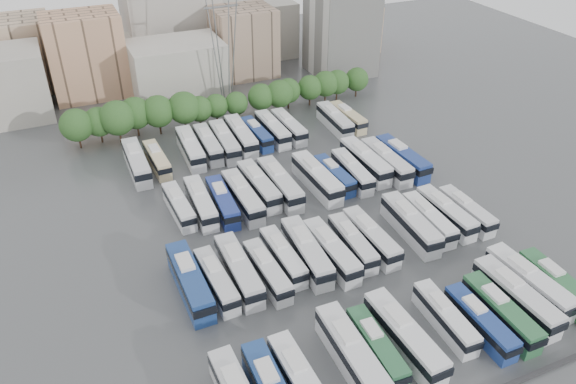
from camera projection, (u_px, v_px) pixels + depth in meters
name	position (u px, v px, depth m)	size (l,w,h in m)	color
ground	(321.00, 232.00, 83.75)	(220.00, 220.00, 0.00)	#424447
tree_line	(213.00, 103.00, 112.62)	(65.47, 8.02, 8.48)	black
city_buildings	(158.00, 46.00, 132.35)	(102.00, 35.00, 20.00)	#9E998E
apartment_tower	(342.00, 19.00, 132.92)	(14.00, 14.00, 26.00)	silver
electricity_pylon	(222.00, 19.00, 112.88)	(9.00, 6.91, 33.83)	slate
bus_r0_s2	(301.00, 382.00, 58.66)	(2.89, 12.15, 3.80)	silver
bus_r0_s4	(352.00, 354.00, 61.51)	(3.21, 13.44, 4.20)	silver
bus_r0_s5	(376.00, 347.00, 62.84)	(2.91, 11.14, 3.47)	#2A633D
bus_r0_s6	(404.00, 336.00, 63.74)	(3.30, 13.32, 4.15)	silver
bus_r0_s8	(445.00, 317.00, 66.70)	(2.84, 11.03, 3.43)	silver
bus_r0_s9	(480.00, 322.00, 66.05)	(2.50, 11.17, 3.50)	navy
bus_r0_s10	(501.00, 312.00, 67.19)	(2.82, 12.06, 3.77)	#2B653B
bus_r0_s11	(516.00, 297.00, 69.22)	(3.21, 13.13, 4.10)	silver
bus_r0_s12	(529.00, 282.00, 71.39)	(3.53, 13.23, 4.11)	silver
bus_r0_s13	(557.00, 285.00, 71.27)	(2.90, 12.05, 3.76)	#2B643A
bus_r1_s0	(190.00, 281.00, 71.53)	(3.05, 13.45, 4.21)	navy
bus_r1_s1	(216.00, 280.00, 72.14)	(2.98, 11.48, 3.57)	silver
bus_r1_s2	(239.00, 270.00, 73.47)	(2.88, 12.91, 4.05)	silver
bus_r1_s3	(267.00, 271.00, 73.65)	(2.89, 11.39, 3.55)	silver
bus_r1_s4	(283.00, 256.00, 76.22)	(2.65, 11.27, 3.52)	silver
bus_r1_s5	(307.00, 252.00, 76.61)	(3.51, 13.22, 4.11)	silver
bus_r1_s6	(331.00, 251.00, 76.90)	(3.08, 12.63, 3.94)	silver
bus_r1_s7	(353.00, 243.00, 78.71)	(2.86, 11.46, 3.57)	silver
bus_r1_s8	(371.00, 237.00, 79.63)	(2.95, 12.22, 3.81)	silver
bus_r1_s10	(411.00, 224.00, 82.13)	(3.48, 13.19, 4.10)	silver
bus_r1_s11	(429.00, 219.00, 83.49)	(2.93, 11.67, 3.64)	white
bus_r1_s12	(446.00, 212.00, 84.82)	(2.90, 12.08, 3.77)	silver
bus_r1_s13	(466.00, 211.00, 85.46)	(2.65, 11.25, 3.52)	silver
bus_r2_s1	(179.00, 206.00, 86.54)	(2.82, 11.15, 3.47)	silver
bus_r2_s2	(201.00, 203.00, 87.02)	(3.13, 12.34, 3.84)	silver
bus_r2_s3	(223.00, 202.00, 87.30)	(3.20, 12.04, 3.74)	navy
bus_r2_s4	(243.00, 196.00, 88.29)	(2.95, 12.93, 4.05)	silver
bus_r2_s5	(259.00, 185.00, 91.07)	(3.19, 12.88, 4.01)	silver
bus_r2_s6	(280.00, 183.00, 91.39)	(2.98, 13.48, 4.22)	silver
bus_r2_s8	(317.00, 178.00, 92.89)	(3.36, 13.68, 4.27)	white
bus_r2_s9	(334.00, 175.00, 94.46)	(2.84, 10.93, 3.40)	navy
bus_r2_s10	(352.00, 171.00, 95.22)	(3.14, 11.99, 3.73)	silver
bus_r2_s11	(365.00, 161.00, 97.67)	(3.11, 13.43, 4.20)	white
bus_r2_s12	(386.00, 161.00, 97.65)	(3.02, 13.22, 4.14)	silver
bus_r2_s13	(402.00, 158.00, 98.70)	(3.49, 13.34, 4.15)	navy
bus_r3_s0	(137.00, 162.00, 97.41)	(2.99, 13.30, 4.17)	silver
bus_r3_s1	(157.00, 159.00, 98.92)	(2.84, 11.13, 3.46)	beige
bus_r3_s3	(190.00, 148.00, 101.90)	(3.34, 12.99, 4.04)	silver
bus_r3_s4	(208.00, 144.00, 103.37)	(3.05, 12.33, 3.84)	silver
bus_r3_s5	(225.00, 141.00, 104.04)	(3.40, 13.06, 4.06)	silver
bus_r3_s6	(241.00, 136.00, 105.92)	(3.32, 13.21, 4.12)	silver
bus_r3_s7	(257.00, 134.00, 107.34)	(2.80, 11.18, 3.48)	navy
bus_r3_s8	(273.00, 129.00, 108.53)	(2.84, 12.40, 3.88)	silver
bus_r3_s9	(289.00, 127.00, 109.58)	(2.89, 12.08, 3.77)	silver
bus_r3_s12	(335.00, 120.00, 112.00)	(3.18, 12.46, 3.88)	silver
bus_r3_s13	(348.00, 117.00, 113.53)	(2.92, 11.35, 3.53)	beige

